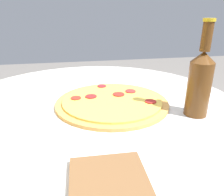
% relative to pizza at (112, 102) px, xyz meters
% --- Properties ---
extents(table, '(0.95, 0.95, 0.74)m').
position_rel_pizza_xyz_m(table, '(0.04, 0.06, -0.20)').
color(table, silver).
rests_on(table, ground_plane).
extents(pizza, '(0.35, 0.35, 0.02)m').
position_rel_pizza_xyz_m(pizza, '(0.00, 0.00, 0.00)').
color(pizza, '#C68E47').
rests_on(pizza, table).
extents(beer_bottle, '(0.06, 0.06, 0.26)m').
position_rel_pizza_xyz_m(beer_bottle, '(-0.12, -0.22, 0.09)').
color(beer_bottle, '#563314').
rests_on(beer_bottle, table).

